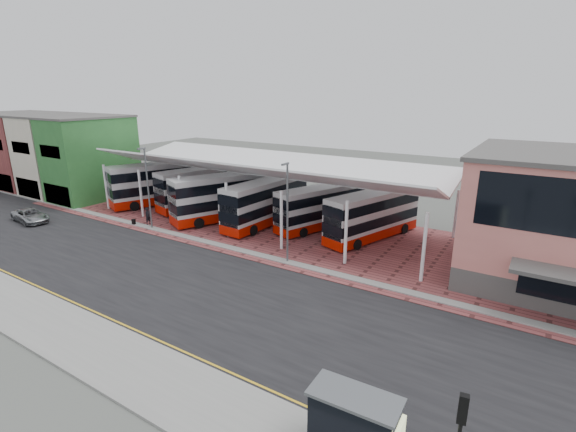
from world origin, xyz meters
name	(u,v)px	position (x,y,z in m)	size (l,w,h in m)	color
ground	(216,286)	(0.00, 0.00, 0.00)	(140.00, 140.00, 0.00)	#4B4E49
road	(206,292)	(0.00, -1.00, 0.01)	(120.00, 14.00, 0.02)	black
forecourt	(326,238)	(2.00, 13.00, 0.03)	(72.00, 16.00, 0.06)	brown
sidewalk	(101,350)	(0.00, -9.00, 0.07)	(120.00, 4.00, 0.14)	gray
north_kerb	(266,257)	(0.00, 6.20, 0.07)	(120.00, 0.80, 0.14)	gray
yellow_line_near	(133,333)	(0.00, -7.00, 0.03)	(120.00, 0.12, 0.01)	gold
yellow_line_far	(137,331)	(0.00, -6.70, 0.03)	(120.00, 0.12, 0.01)	gold
canopy	(261,167)	(-6.00, 13.94, 5.80)	(37.00, 11.63, 7.07)	white
shop_green	(91,158)	(-30.00, 10.97, 5.12)	(6.40, 10.20, 10.22)	#307333
shop_cream	(62,154)	(-36.50, 10.97, 5.12)	(6.40, 10.20, 10.22)	beige
shop_brick	(36,150)	(-43.00, 10.97, 5.12)	(6.40, 10.20, 10.22)	brown
shop_ochre	(12,147)	(-49.50, 10.97, 5.12)	(6.40, 10.20, 10.22)	tan
lamp_west	(148,186)	(-14.00, 6.27, 4.36)	(0.16, 0.90, 8.07)	#585C61
lamp_east	(287,210)	(2.00, 6.27, 4.36)	(0.16, 0.90, 8.07)	#585C61
bus_0	(162,183)	(-20.41, 13.53, 2.51)	(7.23, 12.09, 4.93)	#BDBDBF
bus_1	(204,188)	(-15.00, 15.02, 2.37)	(5.38, 11.58, 4.65)	#BDBDBF
bus_2	(226,197)	(-9.69, 12.70, 2.45)	(7.23, 11.73, 4.81)	#BDBDBF
bus_3	(266,202)	(-5.17, 13.55, 2.32)	(3.30, 11.16, 4.54)	#BDBDBF
bus_4	(321,208)	(0.17, 15.44, 2.14)	(5.72, 10.32, 4.18)	#BDBDBF
bus_5	(372,216)	(5.57, 15.26, 2.22)	(5.64, 10.78, 4.35)	#BDBDBF
silver_car	(30,216)	(-26.46, 1.03, 0.70)	(2.27, 4.91, 1.37)	gray
pedestrian	(148,216)	(-15.19, 6.89, 0.95)	(0.65, 0.43, 1.79)	black
suitcase	(134,222)	(-16.37, 6.00, 0.36)	(0.35, 0.25, 0.61)	black
bus_shelter	(359,427)	(14.27, -8.36, 1.82)	(3.43, 1.67, 2.70)	black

